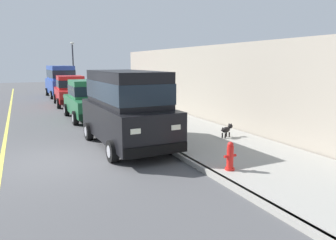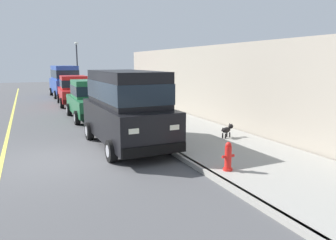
% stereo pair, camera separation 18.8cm
% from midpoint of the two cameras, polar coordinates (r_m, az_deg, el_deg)
% --- Properties ---
extents(ground_plane, '(80.00, 80.00, 0.00)m').
position_cam_midpoint_polar(ground_plane, '(9.96, -17.84, -6.57)').
color(ground_plane, '#4C4C4F').
extents(curb, '(0.16, 64.00, 0.14)m').
position_cam_midpoint_polar(curb, '(10.71, -0.57, -4.51)').
color(curb, gray).
rests_on(curb, ground).
extents(sidewalk, '(3.60, 64.00, 0.14)m').
position_cam_midpoint_polar(sidewalk, '(11.52, 7.70, -3.55)').
color(sidewalk, '#99968E').
rests_on(sidewalk, ground).
extents(lane_centre_line, '(0.12, 57.60, 0.01)m').
position_cam_midpoint_polar(lane_centre_line, '(9.95, -27.11, -7.22)').
color(lane_centre_line, '#E0D64C').
rests_on(lane_centre_line, ground).
extents(car_black_van, '(2.23, 4.95, 2.52)m').
position_cam_midpoint_polar(car_black_van, '(10.70, -6.93, 2.63)').
color(car_black_van, black).
rests_on(car_black_van, ground).
extents(car_green_sedan, '(2.06, 4.61, 1.92)m').
position_cam_midpoint_polar(car_green_sedan, '(16.54, -13.29, 3.66)').
color(car_green_sedan, '#23663D').
rests_on(car_green_sedan, ground).
extents(car_red_sedan, '(2.14, 4.65, 1.92)m').
position_cam_midpoint_polar(car_red_sedan, '(22.22, -16.14, 5.14)').
color(car_red_sedan, red).
rests_on(car_red_sedan, ground).
extents(car_blue_van, '(2.26, 4.97, 2.52)m').
position_cam_midpoint_polar(car_blue_van, '(27.84, -17.70, 6.86)').
color(car_blue_van, '#28479E').
rests_on(car_blue_van, ground).
extents(dog_black, '(0.71, 0.39, 0.49)m').
position_cam_midpoint_polar(dog_black, '(11.66, 10.96, -1.67)').
color(dog_black, black).
rests_on(dog_black, sidewalk).
extents(fire_hydrant, '(0.34, 0.24, 0.72)m').
position_cam_midpoint_polar(fire_hydrant, '(8.15, 11.28, -6.51)').
color(fire_hydrant, red).
rests_on(fire_hydrant, sidewalk).
extents(street_lamp, '(0.36, 0.36, 4.42)m').
position_cam_midpoint_polar(street_lamp, '(30.44, -15.67, 10.05)').
color(street_lamp, '#2D2D33').
rests_on(street_lamp, sidewalk).
extents(building_facade, '(0.50, 20.00, 3.54)m').
position_cam_midpoint_polar(building_facade, '(15.94, 6.36, 6.48)').
color(building_facade, '#9E9384').
rests_on(building_facade, ground).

